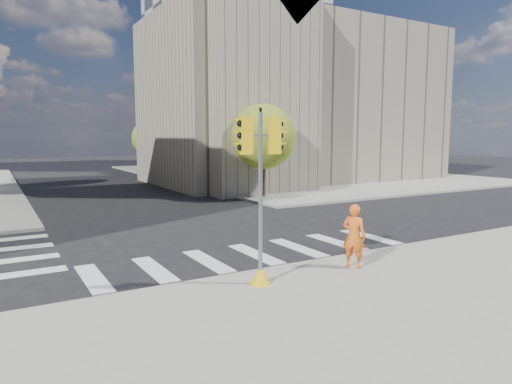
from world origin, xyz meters
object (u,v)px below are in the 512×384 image
lamp_far (173,131)px  traffic_signal (260,211)px  lamp_near (241,129)px  photographer (354,236)px

lamp_far → traffic_signal: size_ratio=1.75×
lamp_near → lamp_far: 14.00m
lamp_near → photographer: lamp_near is taller
traffic_signal → photographer: traffic_signal is taller
lamp_near → photographer: (-6.60, -19.29, -3.47)m
lamp_near → lamp_far: (0.00, 14.00, 0.00)m
photographer → lamp_near: bearing=-48.8°
lamp_far → photographer: size_ratio=4.21×
lamp_near → lamp_far: size_ratio=1.00×
lamp_far → traffic_signal: (-9.83, -33.25, -2.46)m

